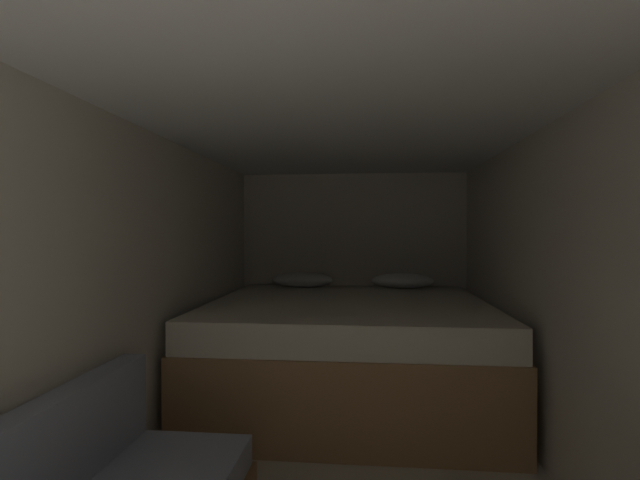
% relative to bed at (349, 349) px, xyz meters
% --- Properties ---
extents(wall_back, '(2.40, 0.05, 1.95)m').
position_rel_bed_xyz_m(wall_back, '(0.00, 1.11, 0.57)').
color(wall_back, beige).
rests_on(wall_back, ground).
extents(wall_left, '(0.05, 5.05, 1.95)m').
position_rel_bed_xyz_m(wall_left, '(-1.17, -1.44, 0.57)').
color(wall_left, beige).
rests_on(wall_left, ground).
extents(wall_right, '(0.05, 5.05, 1.95)m').
position_rel_bed_xyz_m(wall_right, '(1.17, -1.44, 0.57)').
color(wall_right, beige).
rests_on(wall_right, ground).
extents(ceiling_slab, '(2.40, 5.05, 0.05)m').
position_rel_bed_xyz_m(ceiling_slab, '(0.00, -1.44, 1.57)').
color(ceiling_slab, white).
rests_on(ceiling_slab, wall_left).
extents(bed, '(2.18, 2.09, 0.95)m').
position_rel_bed_xyz_m(bed, '(0.00, 0.00, 0.00)').
color(bed, '#9E7247').
rests_on(bed, ground).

